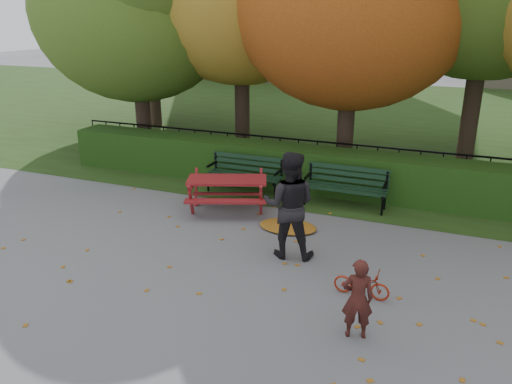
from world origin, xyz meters
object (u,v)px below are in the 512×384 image
at_px(bench_right, 346,184).
at_px(picnic_table, 227,186).
at_px(adult, 289,205).
at_px(bicycle, 362,283).
at_px(bench_left, 245,171).
at_px(child, 358,299).

xyz_separation_m(bench_right, picnic_table, (-2.31, -1.20, 0.04)).
bearing_deg(bench_right, picnic_table, -152.50).
height_order(adult, bicycle, adult).
height_order(bench_left, bicycle, bench_left).
bearing_deg(picnic_table, adult, -60.15).
bearing_deg(bench_left, adult, -54.07).
height_order(picnic_table, bicycle, picnic_table).
distance_m(adult, bicycle, 1.85).
height_order(bench_right, picnic_table, bench_right).
bearing_deg(adult, bench_left, -64.56).
relative_size(bench_right, child, 1.60).
relative_size(bench_right, bicycle, 2.13).
height_order(bench_left, adult, adult).
height_order(picnic_table, adult, adult).
bearing_deg(bicycle, child, -170.38).
relative_size(child, bicycle, 1.33).
bearing_deg(picnic_table, bench_right, 6.48).
height_order(child, bicycle, child).
bearing_deg(bench_right, adult, -98.38).
xyz_separation_m(bench_left, adult, (1.99, -2.75, 0.43)).
relative_size(bench_left, child, 1.60).
xyz_separation_m(bench_left, bench_right, (2.40, 0.00, 0.00)).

